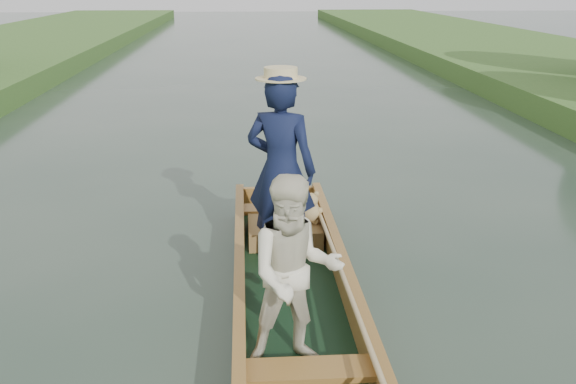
{
  "coord_description": "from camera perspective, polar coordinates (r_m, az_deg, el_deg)",
  "views": [
    {
      "loc": [
        -0.44,
        -5.62,
        3.02
      ],
      "look_at": [
        0.0,
        0.6,
        0.95
      ],
      "focal_mm": 40.0,
      "sensor_mm": 36.0,
      "label": 1
    }
  ],
  "objects": [
    {
      "name": "punt",
      "position": [
        6.15,
        0.05,
        -4.04
      ],
      "size": [
        1.12,
        5.0,
        2.17
      ],
      "color": "black",
      "rests_on": "ground"
    },
    {
      "name": "ground",
      "position": [
        6.4,
        0.38,
        -9.81
      ],
      "size": [
        120.0,
        120.0,
        0.0
      ],
      "primitive_type": "plane",
      "color": "#283D30",
      "rests_on": "ground"
    },
    {
      "name": "trees_far",
      "position": [
        14.27,
        -0.47,
        16.7
      ],
      "size": [
        22.65,
        10.7,
        4.35
      ],
      "color": "#47331E",
      "rests_on": "ground"
    }
  ]
}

